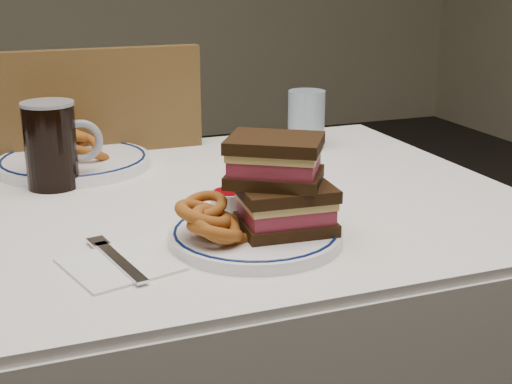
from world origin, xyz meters
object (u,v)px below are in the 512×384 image
object	(u,v)px
far_plate	(74,161)
reuben_sandwich	(280,184)
main_plate	(255,234)
chair_far	(98,229)
beer_mug	(53,144)

from	to	relation	value
far_plate	reuben_sandwich	bearing A→B (deg)	-65.07
reuben_sandwich	far_plate	distance (m)	0.56
main_plate	chair_far	bearing A→B (deg)	100.35
chair_far	far_plate	distance (m)	0.33
main_plate	far_plate	size ratio (longest dim) A/B	0.85
chair_far	beer_mug	size ratio (longest dim) A/B	6.20
beer_mug	far_plate	bearing A→B (deg)	68.59
chair_far	far_plate	xyz separation A→B (m)	(-0.07, -0.22, 0.23)
main_plate	beer_mug	bearing A→B (deg)	122.98
beer_mug	reuben_sandwich	bearing A→B (deg)	-53.77
chair_far	reuben_sandwich	xyz separation A→B (m)	(0.17, -0.73, 0.31)
reuben_sandwich	beer_mug	bearing A→B (deg)	126.23
chair_far	far_plate	bearing A→B (deg)	-106.67
reuben_sandwich	chair_far	bearing A→B (deg)	102.99
main_plate	reuben_sandwich	distance (m)	0.08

